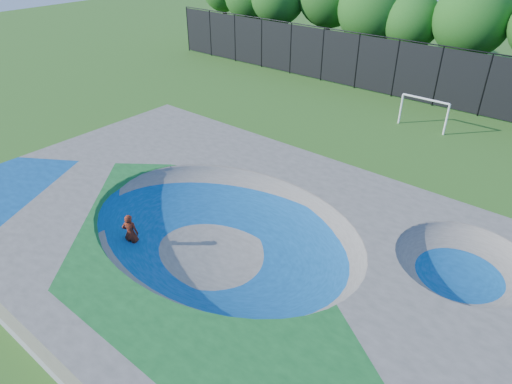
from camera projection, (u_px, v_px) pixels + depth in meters
ground at (224, 256)px, 17.34m from camera, size 120.00×120.00×0.00m
skate_deck at (223, 240)px, 16.95m from camera, size 22.00×14.00×1.50m
skater at (131, 233)px, 17.18m from camera, size 0.72×0.66×1.64m
skateboard at (134, 250)px, 17.59m from camera, size 0.78×0.59×0.05m
soccer_goal at (424, 108)px, 27.14m from camera, size 2.93×0.12×1.94m
fence at (438, 75)px, 30.19m from camera, size 48.09×0.09×4.04m
treeline at (453, 16)px, 32.95m from camera, size 52.65×7.20×8.34m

